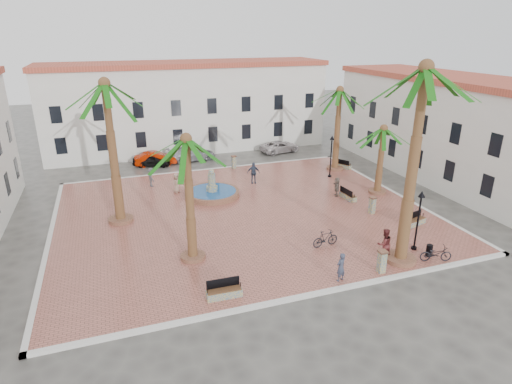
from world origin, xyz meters
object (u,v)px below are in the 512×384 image
palm_nw (106,99)px  cyclist_a (341,267)px  litter_bin (429,250)px  pedestrian_north (151,177)px  pedestrian_east (337,187)px  car_silver (192,154)px  bollard_e (372,205)px  cyclist_b (384,244)px  car_black (152,160)px  palm_ne (339,99)px  lamppost_s (419,210)px  bollard_se (382,261)px  fountain (212,192)px  palm_s (423,89)px  pedestrian_fountain_a (176,183)px  palm_sw (187,153)px  bollard_n (234,162)px  bench_s (224,292)px  bench_se (415,221)px  pedestrian_fountain_b (253,173)px  bicycle_b (325,238)px  palm_e (383,137)px  bench_ne (343,165)px  lamppost_e (331,149)px  car_white (280,147)px  bench_e (348,196)px  car_red (156,158)px  bicycle_a (436,254)px

palm_nw → cyclist_a: size_ratio=6.02×
litter_bin → cyclist_a: cyclist_a is taller
pedestrian_north → pedestrian_east: 15.49m
car_silver → bollard_e: bearing=-157.9°
litter_bin → pedestrian_north: size_ratio=0.44×
cyclist_b → pedestrian_east: size_ratio=1.22×
bollard_e → car_black: 22.23m
palm_ne → lamppost_s: (-3.31, -15.77, -4.08)m
litter_bin → car_black: bearing=119.0°
bollard_se → car_black: (-9.57, 24.65, -0.20)m
fountain → car_silver: bearing=87.4°
palm_s → pedestrian_fountain_a: size_ratio=7.05×
palm_sw → pedestrian_north: palm_sw is taller
bollard_se → bollard_n: 20.92m
palm_sw → bench_s: palm_sw is taller
lamppost_s → car_black: (-13.03, 23.05, -2.09)m
bench_se → pedestrian_fountain_b: bearing=107.5°
bollard_e → pedestrian_north: bearing=142.4°
bicycle_b → bollard_n: bearing=-2.7°
litter_bin → bench_s: bearing=-179.8°
fountain → pedestrian_east: (9.43, -3.25, 0.46)m
palm_e → bench_se: 7.59m
palm_ne → car_silver: bearing=147.2°
bicycle_b → car_black: size_ratio=0.48×
pedestrian_fountain_a → palm_s: bearing=-98.1°
bollard_se → bench_ne: bearing=66.2°
palm_e → lamppost_e: (-1.70, 4.92, -2.05)m
bench_s → lamppost_e: lamppost_e is taller
palm_sw → pedestrian_fountain_a: palm_sw is taller
palm_ne → lamppost_e: 4.72m
cyclist_b → car_silver: bearing=-73.7°
car_white → bench_e: bearing=166.2°
bench_s → pedestrian_fountain_b: pedestrian_fountain_b is taller
palm_sw → bollard_e: palm_sw is taller
bollard_se → car_black: size_ratio=0.36×
palm_s → bollard_se: (-1.79, -0.69, -9.04)m
bollard_n → bollard_e: bollard_e is taller
bollard_n → palm_sw: bearing=-114.4°
pedestrian_fountain_a → car_red: 8.89m
lamppost_s → lamppost_e: size_ratio=0.99×
bicycle_b → palm_ne: bearing=-36.5°
palm_nw → bollard_e: palm_nw is taller
bicycle_b → palm_s: bearing=-138.1°
lamppost_e → litter_bin: (-1.50, -14.89, -2.23)m
palm_ne → car_silver: palm_ne is taller
bench_e → pedestrian_fountain_b: bearing=39.4°
bench_s → bench_ne: 23.65m
palm_e → palm_ne: 7.08m
bicycle_a → pedestrian_fountain_a: 20.17m
cyclist_b → car_white: size_ratio=0.42×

